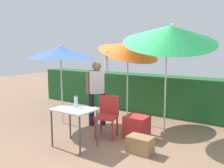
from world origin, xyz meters
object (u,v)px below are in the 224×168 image
crate_cardboard (140,145)px  folding_table (74,113)px  umbrella_rainbow (61,53)px  person_vendor (97,89)px  bottle_water (76,102)px  cooler_box (137,127)px  umbrella_yellow (170,34)px  chair_plastic (107,114)px  umbrella_orange (129,48)px

crate_cardboard → folding_table: 1.40m
umbrella_rainbow → person_vendor: umbrella_rainbow is taller
bottle_water → crate_cardboard: bearing=15.9°
cooler_box → person_vendor: bearing=169.7°
umbrella_yellow → cooler_box: umbrella_yellow is taller
umbrella_yellow → person_vendor: 2.17m
umbrella_yellow → folding_table: 2.67m
chair_plastic → cooler_box: 0.70m
umbrella_rainbow → chair_plastic: umbrella_rainbow is taller
person_vendor → bottle_water: (0.42, -1.25, -0.05)m
chair_plastic → crate_cardboard: 1.12m
person_vendor → umbrella_rainbow: bearing=-156.3°
umbrella_rainbow → cooler_box: umbrella_rainbow is taller
chair_plastic → bottle_water: size_ratio=3.71×
umbrella_orange → umbrella_yellow: size_ratio=0.84×
person_vendor → bottle_water: bearing=-71.4°
cooler_box → crate_cardboard: cooler_box is taller
chair_plastic → folding_table: (-0.22, -0.82, 0.16)m
bottle_water → cooler_box: bearing=51.3°
umbrella_rainbow → person_vendor: (0.84, 0.37, -0.88)m
umbrella_rainbow → crate_cardboard: 3.06m
umbrella_orange → umbrella_rainbow: bearing=-140.3°
bottle_water → umbrella_orange: bearing=88.0°
umbrella_orange → chair_plastic: (0.18, -1.26, -1.42)m
person_vendor → folding_table: bearing=-71.5°
folding_table → bottle_water: 0.23m
umbrella_orange → umbrella_yellow: bearing=-14.1°
umbrella_yellow → folding_table: size_ratio=3.55×
person_vendor → bottle_water: size_ratio=7.83×
person_vendor → chair_plastic: (0.67, -0.52, -0.42)m
cooler_box → bottle_water: 1.46m
crate_cardboard → bottle_water: size_ratio=1.95×
cooler_box → folding_table: bearing=-125.6°
umbrella_orange → person_vendor: size_ratio=1.26×
umbrella_yellow → chair_plastic: (-1.00, -0.96, -1.73)m
umbrella_rainbow → cooler_box: 2.62m
umbrella_rainbow → bottle_water: bearing=-35.0°
person_vendor → chair_plastic: bearing=-37.9°
crate_cardboard → umbrella_yellow: bearing=90.1°
umbrella_rainbow → chair_plastic: (1.51, -0.15, -1.31)m
umbrella_rainbow → umbrella_orange: bearing=39.7°
bottle_water → umbrella_yellow: bearing=53.6°
chair_plastic → cooler_box: chair_plastic is taller
chair_plastic → bottle_water: bottle_water is taller
umbrella_rainbow → umbrella_orange: 1.74m
cooler_box → folding_table: 1.43m
person_vendor → bottle_water: 1.32m
cooler_box → chair_plastic: bearing=-152.7°
person_vendor → umbrella_yellow: bearing=14.7°
chair_plastic → folding_table: size_ratio=1.11×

